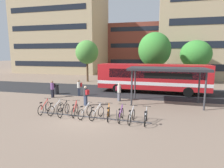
{
  "coord_description": "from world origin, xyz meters",
  "views": [
    {
      "loc": [
        4.48,
        -11.41,
        4.27
      ],
      "look_at": [
        0.68,
        4.23,
        1.68
      ],
      "focal_mm": 29.37,
      "sensor_mm": 36.0,
      "label": 1
    }
  ],
  "objects_px": {
    "city_bus": "(151,77)",
    "parked_bicycle_silver_1": "(56,109)",
    "street_tree_2": "(196,54)",
    "parked_bicycle_silver_9": "(146,118)",
    "parked_bicycle_purple_7": "(121,115)",
    "parked_bicycle_black_2": "(64,110)",
    "street_tree_1": "(87,52)",
    "commuter_red_pack_1": "(86,94)",
    "parked_bicycle_red_3": "(75,110)",
    "transit_shelter": "(167,70)",
    "parked_bicycle_silver_4": "(85,112)",
    "commuter_maroon_pack_2": "(119,91)",
    "parked_bicycle_orange_6": "(108,114)",
    "parked_bicycle_red_0": "(45,108)",
    "parked_bicycle_silver_8": "(131,116)",
    "commuter_black_pack_3": "(53,88)",
    "trash_bin": "(56,89)",
    "parked_bicycle_silver_5": "(97,113)",
    "commuter_red_pack_0": "(79,87)",
    "street_tree_0": "(154,50)"
  },
  "relations": [
    {
      "from": "street_tree_1",
      "to": "parked_bicycle_purple_7",
      "type": "bearing_deg",
      "value": -62.05
    },
    {
      "from": "parked_bicycle_orange_6",
      "to": "transit_shelter",
      "type": "height_order",
      "value": "transit_shelter"
    },
    {
      "from": "parked_bicycle_black_2",
      "to": "commuter_red_pack_1",
      "type": "distance_m",
      "value": 2.88
    },
    {
      "from": "parked_bicycle_silver_9",
      "to": "commuter_black_pack_3",
      "type": "height_order",
      "value": "commuter_black_pack_3"
    },
    {
      "from": "city_bus",
      "to": "street_tree_1",
      "type": "distance_m",
      "value": 12.39
    },
    {
      "from": "parked_bicycle_black_2",
      "to": "parked_bicycle_silver_5",
      "type": "relative_size",
      "value": 1.03
    },
    {
      "from": "parked_bicycle_black_2",
      "to": "parked_bicycle_purple_7",
      "type": "distance_m",
      "value": 4.13
    },
    {
      "from": "parked_bicycle_silver_9",
      "to": "street_tree_1",
      "type": "relative_size",
      "value": 0.27
    },
    {
      "from": "city_bus",
      "to": "parked_bicycle_silver_1",
      "type": "distance_m",
      "value": 11.44
    },
    {
      "from": "trash_bin",
      "to": "street_tree_2",
      "type": "xyz_separation_m",
      "value": [
        16.14,
        12.05,
        3.8
      ]
    },
    {
      "from": "parked_bicycle_silver_4",
      "to": "parked_bicycle_silver_9",
      "type": "bearing_deg",
      "value": -80.31
    },
    {
      "from": "parked_bicycle_silver_1",
      "to": "street_tree_2",
      "type": "distance_m",
      "value": 22.44
    },
    {
      "from": "parked_bicycle_silver_1",
      "to": "commuter_black_pack_3",
      "type": "distance_m",
      "value": 5.5
    },
    {
      "from": "parked_bicycle_black_2",
      "to": "trash_bin",
      "type": "relative_size",
      "value": 1.67
    },
    {
      "from": "parked_bicycle_silver_4",
      "to": "commuter_maroon_pack_2",
      "type": "xyz_separation_m",
      "value": [
        1.31,
        5.04,
        0.58
      ]
    },
    {
      "from": "parked_bicycle_silver_9",
      "to": "commuter_maroon_pack_2",
      "type": "xyz_separation_m",
      "value": [
        -2.77,
        5.19,
        0.58
      ]
    },
    {
      "from": "parked_bicycle_silver_4",
      "to": "commuter_maroon_pack_2",
      "type": "height_order",
      "value": "commuter_maroon_pack_2"
    },
    {
      "from": "commuter_red_pack_1",
      "to": "street_tree_0",
      "type": "relative_size",
      "value": 0.23
    },
    {
      "from": "parked_bicycle_red_3",
      "to": "parked_bicycle_silver_1",
      "type": "bearing_deg",
      "value": 77.48
    },
    {
      "from": "parked_bicycle_purple_7",
      "to": "commuter_red_pack_1",
      "type": "bearing_deg",
      "value": 52.04
    },
    {
      "from": "parked_bicycle_silver_9",
      "to": "parked_bicycle_purple_7",
      "type": "bearing_deg",
      "value": 87.47
    },
    {
      "from": "parked_bicycle_silver_1",
      "to": "parked_bicycle_black_2",
      "type": "relative_size",
      "value": 0.99
    },
    {
      "from": "parked_bicycle_black_2",
      "to": "parked_bicycle_red_3",
      "type": "xyz_separation_m",
      "value": [
        0.78,
        0.17,
        0.0
      ]
    },
    {
      "from": "parked_bicycle_silver_4",
      "to": "street_tree_2",
      "type": "relative_size",
      "value": 0.27
    },
    {
      "from": "parked_bicycle_silver_5",
      "to": "commuter_red_pack_1",
      "type": "relative_size",
      "value": 0.99
    },
    {
      "from": "transit_shelter",
      "to": "street_tree_2",
      "type": "xyz_separation_m",
      "value": [
        4.71,
        13.58,
        1.35
      ]
    },
    {
      "from": "parked_bicycle_silver_8",
      "to": "parked_bicycle_silver_9",
      "type": "relative_size",
      "value": 1.0
    },
    {
      "from": "parked_bicycle_black_2",
      "to": "transit_shelter",
      "type": "distance_m",
      "value": 8.98
    },
    {
      "from": "parked_bicycle_purple_7",
      "to": "transit_shelter",
      "type": "xyz_separation_m",
      "value": [
        3.02,
        4.85,
        2.58
      ]
    },
    {
      "from": "transit_shelter",
      "to": "parked_bicycle_red_3",
      "type": "bearing_deg",
      "value": -143.74
    },
    {
      "from": "commuter_red_pack_1",
      "to": "parked_bicycle_red_3",
      "type": "bearing_deg",
      "value": 124.63
    },
    {
      "from": "parked_bicycle_red_0",
      "to": "parked_bicycle_silver_8",
      "type": "distance_m",
      "value": 6.52
    },
    {
      "from": "parked_bicycle_silver_8",
      "to": "city_bus",
      "type": "bearing_deg",
      "value": 1.73
    },
    {
      "from": "parked_bicycle_red_0",
      "to": "parked_bicycle_silver_9",
      "type": "bearing_deg",
      "value": -95.32
    },
    {
      "from": "street_tree_2",
      "to": "parked_bicycle_silver_1",
      "type": "bearing_deg",
      "value": -124.79
    },
    {
      "from": "parked_bicycle_orange_6",
      "to": "transit_shelter",
      "type": "bearing_deg",
      "value": -48.71
    },
    {
      "from": "street_tree_1",
      "to": "parked_bicycle_black_2",
      "type": "bearing_deg",
      "value": -74.59
    },
    {
      "from": "parked_bicycle_red_3",
      "to": "parked_bicycle_silver_9",
      "type": "distance_m",
      "value": 4.97
    },
    {
      "from": "parked_bicycle_orange_6",
      "to": "commuter_red_pack_0",
      "type": "height_order",
      "value": "commuter_red_pack_0"
    },
    {
      "from": "transit_shelter",
      "to": "commuter_red_pack_1",
      "type": "height_order",
      "value": "transit_shelter"
    },
    {
      "from": "street_tree_0",
      "to": "street_tree_2",
      "type": "bearing_deg",
      "value": 26.97
    },
    {
      "from": "parked_bicycle_silver_8",
      "to": "street_tree_0",
      "type": "bearing_deg",
      "value": 3.13
    },
    {
      "from": "parked_bicycle_silver_9",
      "to": "commuter_black_pack_3",
      "type": "bearing_deg",
      "value": 64.57
    },
    {
      "from": "parked_bicycle_purple_7",
      "to": "commuter_maroon_pack_2",
      "type": "xyz_separation_m",
      "value": [
        -1.16,
        5.06,
        0.58
      ]
    },
    {
      "from": "parked_bicycle_silver_9",
      "to": "commuter_maroon_pack_2",
      "type": "distance_m",
      "value": 5.92
    },
    {
      "from": "parked_bicycle_purple_7",
      "to": "parked_bicycle_silver_8",
      "type": "xyz_separation_m",
      "value": [
        0.72,
        -0.13,
        0.0
      ]
    },
    {
      "from": "parked_bicycle_silver_4",
      "to": "parked_bicycle_silver_8",
      "type": "distance_m",
      "value": 3.2
    },
    {
      "from": "parked_bicycle_silver_4",
      "to": "commuter_red_pack_1",
      "type": "distance_m",
      "value": 3.07
    },
    {
      "from": "parked_bicycle_red_3",
      "to": "transit_shelter",
      "type": "bearing_deg",
      "value": -65.24
    },
    {
      "from": "city_bus",
      "to": "commuter_red_pack_1",
      "type": "bearing_deg",
      "value": 54.41
    }
  ]
}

